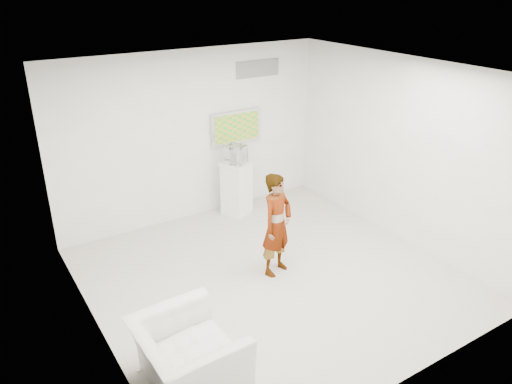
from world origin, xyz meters
TOP-DOWN VIEW (x-y plane):
  - room at (0.00, 0.00)m, footprint 5.01×5.01m
  - tv at (0.85, 2.45)m, footprint 1.00×0.08m
  - logo_decal at (1.35, 2.49)m, footprint 0.90×0.02m
  - person at (0.14, 0.08)m, footprint 0.67×0.55m
  - armchair at (-1.93, -1.27)m, footprint 1.03×1.18m
  - pedestal at (0.66, 2.13)m, footprint 0.63×0.63m
  - floor_uplight at (0.78, 2.36)m, footprint 0.17×0.17m
  - vitrine at (0.66, 2.13)m, footprint 0.44×0.44m
  - console at (0.66, 2.13)m, footprint 0.05×0.15m
  - wii_remote at (0.33, 0.31)m, footprint 0.08×0.13m

SIDE VIEW (x-z plane):
  - floor_uplight at x=0.78m, z-range 0.00..0.26m
  - armchair at x=-1.93m, z-range 0.00..0.75m
  - pedestal at x=0.66m, z-range 0.00..0.99m
  - person at x=0.14m, z-range 0.00..1.57m
  - console at x=0.66m, z-range 0.99..1.19m
  - vitrine at x=0.66m, z-range 0.99..1.31m
  - wii_remote at x=0.33m, z-range 1.40..1.43m
  - room at x=0.00m, z-range 0.00..3.00m
  - tv at x=0.85m, z-range 1.25..1.85m
  - logo_decal at x=1.35m, z-range 2.40..2.70m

